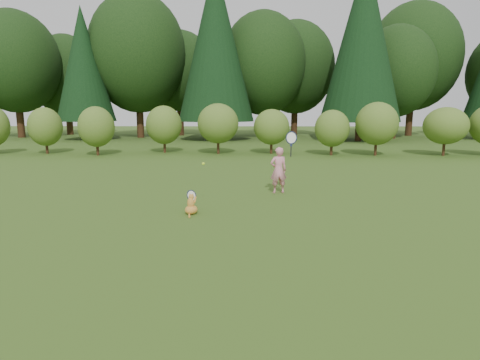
# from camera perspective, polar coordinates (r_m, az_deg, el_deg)

# --- Properties ---
(ground) EXTENTS (100.00, 100.00, 0.00)m
(ground) POSITION_cam_1_polar(r_m,az_deg,el_deg) (9.28, -1.32, -5.12)
(ground) COLOR #2F5317
(ground) RESTS_ON ground
(shrub_row) EXTENTS (28.00, 3.00, 2.80)m
(shrub_row) POSITION_cam_1_polar(r_m,az_deg,el_deg) (21.98, 0.00, 7.35)
(shrub_row) COLOR #436D22
(shrub_row) RESTS_ON ground
(woodland_backdrop) EXTENTS (48.00, 10.00, 15.00)m
(woodland_backdrop) POSITION_cam_1_polar(r_m,az_deg,el_deg) (32.36, 0.31, 19.04)
(woodland_backdrop) COLOR black
(woodland_backdrop) RESTS_ON ground
(child) EXTENTS (0.78, 0.50, 2.02)m
(child) POSITION_cam_1_polar(r_m,az_deg,el_deg) (11.72, 5.55, 1.56)
(child) COLOR pink
(child) RESTS_ON ground
(cat) EXTENTS (0.45, 0.75, 0.66)m
(cat) POSITION_cam_1_polar(r_m,az_deg,el_deg) (9.47, -6.96, -3.31)
(cat) COLOR orange
(cat) RESTS_ON ground
(tennis_ball) EXTENTS (0.07, 0.07, 0.07)m
(tennis_ball) POSITION_cam_1_polar(r_m,az_deg,el_deg) (10.16, -5.23, 2.33)
(tennis_ball) COLOR #C9ED1B
(tennis_ball) RESTS_ON ground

